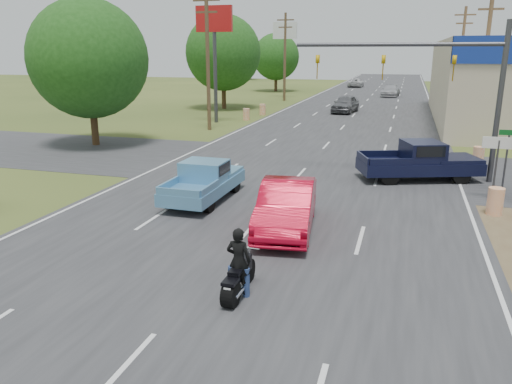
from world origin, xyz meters
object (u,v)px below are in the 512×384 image
(red_convertible, at_px, (286,207))
(distant_car_grey, at_px, (345,104))
(blue_pickup, at_px, (205,180))
(navy_pickup, at_px, (422,161))
(motorcycle, at_px, (238,280))
(distant_car_silver, at_px, (391,91))
(rider, at_px, (239,265))
(distant_car_white, at_px, (356,83))

(red_convertible, height_order, distant_car_grey, distant_car_grey)
(blue_pickup, bearing_deg, red_convertible, -32.42)
(red_convertible, distance_m, navy_pickup, 9.43)
(red_convertible, distance_m, motorcycle, 4.90)
(navy_pickup, xyz_separation_m, distant_car_silver, (-3.08, 45.18, -0.14))
(rider, height_order, distant_car_grey, same)
(rider, bearing_deg, motorcycle, 90.00)
(distant_car_grey, xyz_separation_m, distant_car_silver, (3.48, 19.83, -0.07))
(rider, bearing_deg, blue_pickup, -60.86)
(blue_pickup, bearing_deg, rider, -61.64)
(distant_car_grey, bearing_deg, motorcycle, -80.12)
(distant_car_white, bearing_deg, rider, 94.71)
(motorcycle, height_order, distant_car_white, distant_car_white)
(distant_car_silver, bearing_deg, distant_car_white, 114.92)
(rider, distance_m, distant_car_grey, 38.61)
(navy_pickup, bearing_deg, red_convertible, -47.60)
(navy_pickup, relative_size, distant_car_silver, 1.10)
(blue_pickup, distance_m, navy_pickup, 10.13)
(navy_pickup, relative_size, distant_car_white, 1.17)
(blue_pickup, relative_size, distant_car_white, 0.97)
(blue_pickup, distance_m, distant_car_grey, 31.21)
(distant_car_grey, height_order, distant_car_white, distant_car_grey)
(distant_car_silver, bearing_deg, navy_pickup, -81.32)
(distant_car_white, bearing_deg, distant_car_silver, 111.14)
(motorcycle, height_order, distant_car_grey, distant_car_grey)
(red_convertible, bearing_deg, blue_pickup, 139.70)
(blue_pickup, height_order, distant_car_grey, distant_car_grey)
(red_convertible, relative_size, rider, 2.97)
(navy_pickup, distance_m, distant_car_grey, 26.19)
(navy_pickup, bearing_deg, motorcycle, -38.30)
(red_convertible, relative_size, distant_car_silver, 0.94)
(navy_pickup, bearing_deg, distant_car_silver, 163.97)
(red_convertible, bearing_deg, rider, -97.55)
(red_convertible, height_order, blue_pickup, red_convertible)
(distant_car_grey, relative_size, distant_car_white, 0.98)
(distant_car_silver, bearing_deg, red_convertible, -86.60)
(motorcycle, height_order, distant_car_silver, distant_car_silver)
(rider, bearing_deg, red_convertible, -88.89)
(distant_car_silver, bearing_deg, rider, -86.51)
(blue_pickup, height_order, navy_pickup, navy_pickup)
(distant_car_silver, xyz_separation_m, distant_car_white, (-6.19, 16.88, -0.07))
(distant_car_silver, bearing_deg, distant_car_grey, -95.19)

